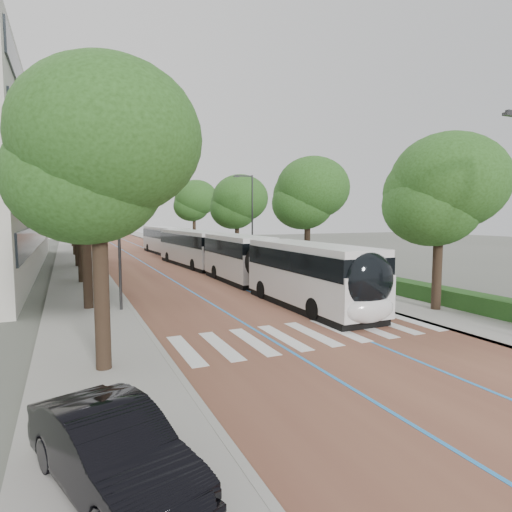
{
  "coord_description": "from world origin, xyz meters",
  "views": [
    {
      "loc": [
        -8.37,
        -12.91,
        4.59
      ],
      "look_at": [
        0.98,
        8.11,
        2.4
      ],
      "focal_mm": 30.0,
      "sensor_mm": 36.0,
      "label": 1
    }
  ],
  "objects": [
    {
      "name": "ground",
      "position": [
        0.0,
        0.0,
        0.0
      ],
      "size": [
        160.0,
        160.0,
        0.0
      ],
      "primitive_type": "plane",
      "color": "#51544C",
      "rests_on": "ground"
    },
    {
      "name": "road",
      "position": [
        0.0,
        40.0,
        0.01
      ],
      "size": [
        11.0,
        140.0,
        0.02
      ],
      "primitive_type": "cube",
      "color": "brown",
      "rests_on": "ground"
    },
    {
      "name": "sidewalk_left",
      "position": [
        -7.5,
        40.0,
        0.06
      ],
      "size": [
        4.0,
        140.0,
        0.12
      ],
      "primitive_type": "cube",
      "color": "gray",
      "rests_on": "ground"
    },
    {
      "name": "sidewalk_right",
      "position": [
        7.5,
        40.0,
        0.06
      ],
      "size": [
        4.0,
        140.0,
        0.12
      ],
      "primitive_type": "cube",
      "color": "gray",
      "rests_on": "ground"
    },
    {
      "name": "kerb_left",
      "position": [
        -5.6,
        40.0,
        0.06
      ],
      "size": [
        0.2,
        140.0,
        0.14
      ],
      "primitive_type": "cube",
      "color": "gray",
      "rests_on": "ground"
    },
    {
      "name": "kerb_right",
      "position": [
        5.6,
        40.0,
        0.06
      ],
      "size": [
        0.2,
        140.0,
        0.14
      ],
      "primitive_type": "cube",
      "color": "gray",
      "rests_on": "ground"
    },
    {
      "name": "zebra_crossing",
      "position": [
        0.2,
        1.0,
        0.03
      ],
      "size": [
        10.55,
        3.6,
        0.01
      ],
      "color": "silver",
      "rests_on": "ground"
    },
    {
      "name": "lane_line_left",
      "position": [
        -1.6,
        40.0,
        0.02
      ],
      "size": [
        0.12,
        126.0,
        0.01
      ],
      "primitive_type": "cube",
      "color": "#297FCE",
      "rests_on": "road"
    },
    {
      "name": "lane_line_right",
      "position": [
        1.6,
        40.0,
        0.02
      ],
      "size": [
        0.12,
        126.0,
        0.01
      ],
      "primitive_type": "cube",
      "color": "#297FCE",
      "rests_on": "road"
    },
    {
      "name": "hedge",
      "position": [
        9.1,
        0.0,
        0.52
      ],
      "size": [
        1.2,
        14.0,
        0.8
      ],
      "primitive_type": "cube",
      "color": "#1D4819",
      "rests_on": "sidewalk_right"
    },
    {
      "name": "streetlight_far",
      "position": [
        6.62,
        22.0,
        4.82
      ],
      "size": [
        1.82,
        0.2,
        8.0
      ],
      "color": "#313133",
      "rests_on": "sidewalk_right"
    },
    {
      "name": "lamp_post_left",
      "position": [
        -6.1,
        8.0,
        4.12
      ],
      "size": [
        0.14,
        0.14,
        8.0
      ],
      "primitive_type": "cylinder",
      "color": "#313133",
      "rests_on": "sidewalk_left"
    },
    {
      "name": "trees_left",
      "position": [
        -7.5,
        24.86,
        6.56
      ],
      "size": [
        6.34,
        60.31,
        9.38
      ],
      "color": "black",
      "rests_on": "ground"
    },
    {
      "name": "trees_right",
      "position": [
        7.7,
        23.5,
        5.9
      ],
      "size": [
        5.74,
        47.55,
        8.81
      ],
      "color": "black",
      "rests_on": "ground"
    },
    {
      "name": "lead_bus",
      "position": [
        2.57,
        9.0,
        1.63
      ],
      "size": [
        2.6,
        18.41,
        3.2
      ],
      "rotation": [
        0.0,
        0.0,
        0.0
      ],
      "color": "black",
      "rests_on": "ground"
    },
    {
      "name": "bus_queued_0",
      "position": [
        2.13,
        24.61,
        1.62
      ],
      "size": [
        3.32,
        12.53,
        3.2
      ],
      "rotation": [
        0.0,
        0.0,
        0.07
      ],
      "color": "silver",
      "rests_on": "ground"
    },
    {
      "name": "bus_queued_1",
      "position": [
        2.46,
        37.82,
        1.62
      ],
      "size": [
        3.18,
        12.51,
        3.2
      ],
      "rotation": [
        0.0,
        0.0,
        0.05
      ],
      "color": "silver",
      "rests_on": "ground"
    },
    {
      "name": "parked_car",
      "position": [
        -7.82,
        -5.94,
        0.8
      ],
      "size": [
        2.71,
        4.4,
        1.37
      ],
      "primitive_type": "imported",
      "rotation": [
        0.0,
        0.0,
        0.33
      ],
      "color": "black",
      "rests_on": "sidewalk_left"
    }
  ]
}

